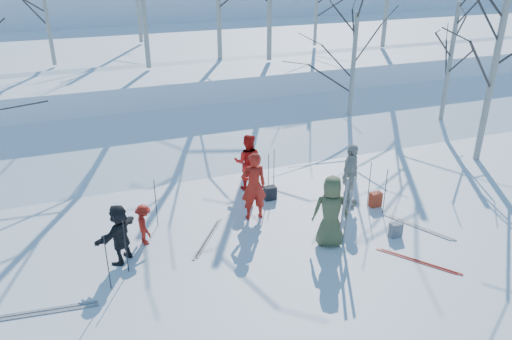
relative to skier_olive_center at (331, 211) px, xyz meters
name	(u,v)px	position (x,y,z in m)	size (l,w,h in m)	color
ground	(277,240)	(-1.15, 0.59, -0.91)	(120.00, 120.00, 0.00)	white
snow_ramp	(205,140)	(-1.15, 7.59, -0.76)	(70.00, 9.50, 1.40)	white
snow_plateau	(156,62)	(-1.15, 17.59, 0.09)	(70.00, 18.00, 2.20)	white
far_hill	(113,3)	(-1.15, 38.59, 1.09)	(90.00, 30.00, 6.00)	white
skier_olive_center	(331,211)	(0.00, 0.00, 0.00)	(0.89, 0.58, 1.83)	#474F2F
skier_red_north	(254,186)	(-1.30, 1.87, 0.04)	(0.69, 0.46, 1.91)	#AA1A0F
skier_redor_behind	(248,162)	(-0.86, 3.59, -0.05)	(0.84, 0.66, 1.73)	red
skier_red_seated	(144,225)	(-4.25, 1.61, -0.39)	(0.68, 0.39, 1.06)	#AA1A0F
skier_cream_east	(350,176)	(1.46, 1.61, 0.01)	(1.08, 0.45, 1.84)	beige
skier_grey_west	(120,234)	(-4.87, 1.05, -0.18)	(1.36, 0.43, 1.46)	black
dog	(333,190)	(1.28, 2.20, -0.68)	(0.26, 0.57, 0.48)	black
upright_ski_left	(343,213)	(0.21, -0.22, 0.04)	(0.07, 0.02, 1.90)	silver
upright_ski_right	(349,211)	(0.37, -0.19, 0.04)	(0.07, 0.02, 1.90)	silver
ski_pair_a	(418,227)	(2.58, -0.12, -0.90)	(1.03, 1.79, 0.02)	silver
ski_pair_b	(208,238)	(-2.75, 1.28, -0.90)	(1.23, 1.69, 0.02)	silver
ski_pair_c	(418,261)	(1.60, -1.41, -0.90)	(1.30, 1.64, 0.02)	#B42019
ski_pair_d	(49,311)	(-6.49, -0.26, -0.90)	(1.91, 0.40, 0.02)	silver
ski_pole_a	(126,246)	(-4.81, 0.55, -0.24)	(0.02, 0.02, 1.34)	black
ski_pole_b	(385,192)	(2.11, 0.84, -0.24)	(0.02, 0.02, 1.34)	black
ski_pole_c	(107,263)	(-5.24, 0.06, -0.24)	(0.02, 0.02, 1.34)	black
ski_pole_d	(369,184)	(1.97, 1.41, -0.24)	(0.02, 0.02, 1.34)	black
ski_pole_e	(156,203)	(-3.82, 2.34, -0.24)	(0.02, 0.02, 1.34)	black
ski_pole_f	(268,175)	(-0.46, 2.93, -0.24)	(0.02, 0.02, 1.34)	black
ski_pole_g	(274,170)	(-0.18, 3.19, -0.24)	(0.02, 0.02, 1.34)	black
backpack_red	(375,199)	(2.15, 1.29, -0.70)	(0.32, 0.22, 0.42)	#AB311A
backpack_grey	(396,230)	(1.74, -0.28, -0.72)	(0.30, 0.20, 0.38)	slate
backpack_dark	(270,193)	(-0.49, 2.71, -0.71)	(0.34, 0.24, 0.40)	black
birch_plateau_b	(317,4)	(6.01, 13.15, 3.22)	(3.31, 3.31, 3.87)	silver
birch_plateau_e	(45,9)	(-6.03, 13.03, 3.51)	(3.71, 3.71, 4.45)	silver
birch_edge_b	(497,54)	(7.29, 2.99, 2.68)	(5.64, 5.64, 7.20)	silver
birch_edge_c	(449,68)	(8.15, 6.00, 1.52)	(4.01, 4.01, 4.87)	silver
birch_edge_e	(353,75)	(4.53, 6.97, 1.36)	(3.79, 3.79, 4.55)	silver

